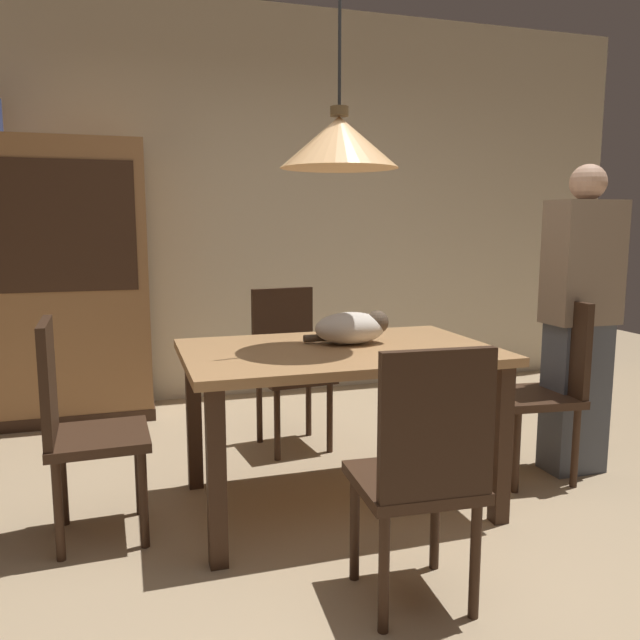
{
  "coord_description": "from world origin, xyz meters",
  "views": [
    {
      "loc": [
        -0.88,
        -2.15,
        1.31
      ],
      "look_at": [
        0.02,
        0.73,
        0.85
      ],
      "focal_mm": 35.58,
      "sensor_mm": 36.0,
      "label": 1
    }
  ],
  "objects_px": {
    "dining_table": "(338,369)",
    "pendant_lamp": "(339,142)",
    "person_standing": "(580,321)",
    "chair_far_back": "(289,360)",
    "chair_left_side": "(78,421)",
    "chair_right_side": "(546,381)",
    "chair_near_front": "(423,468)",
    "hutch_bookcase": "(61,288)",
    "cat_sleeping": "(353,328)"
  },
  "relations": [
    {
      "from": "dining_table",
      "to": "pendant_lamp",
      "type": "bearing_deg",
      "value": 69.44
    },
    {
      "from": "person_standing",
      "to": "chair_far_back",
      "type": "bearing_deg",
      "value": 147.5
    },
    {
      "from": "chair_left_side",
      "to": "dining_table",
      "type": "bearing_deg",
      "value": 0.12
    },
    {
      "from": "dining_table",
      "to": "chair_right_side",
      "type": "xyz_separation_m",
      "value": [
        1.13,
        -0.01,
        -0.14
      ]
    },
    {
      "from": "pendant_lamp",
      "to": "chair_right_side",
      "type": "bearing_deg",
      "value": -0.41
    },
    {
      "from": "chair_left_side",
      "to": "chair_right_side",
      "type": "bearing_deg",
      "value": -0.15
    },
    {
      "from": "dining_table",
      "to": "person_standing",
      "type": "relative_size",
      "value": 0.87
    },
    {
      "from": "chair_near_front",
      "to": "chair_far_back",
      "type": "relative_size",
      "value": 1.0
    },
    {
      "from": "pendant_lamp",
      "to": "person_standing",
      "type": "relative_size",
      "value": 0.81
    },
    {
      "from": "dining_table",
      "to": "hutch_bookcase",
      "type": "distance_m",
      "value": 2.23
    },
    {
      "from": "chair_left_side",
      "to": "cat_sleeping",
      "type": "distance_m",
      "value": 1.27
    },
    {
      "from": "chair_near_front",
      "to": "hutch_bookcase",
      "type": "height_order",
      "value": "hutch_bookcase"
    },
    {
      "from": "chair_far_back",
      "to": "cat_sleeping",
      "type": "distance_m",
      "value": 0.87
    },
    {
      "from": "chair_right_side",
      "to": "chair_near_front",
      "type": "bearing_deg",
      "value": -142.47
    },
    {
      "from": "cat_sleeping",
      "to": "dining_table",
      "type": "bearing_deg",
      "value": -142.81
    },
    {
      "from": "dining_table",
      "to": "cat_sleeping",
      "type": "height_order",
      "value": "cat_sleeping"
    },
    {
      "from": "chair_near_front",
      "to": "dining_table",
      "type": "bearing_deg",
      "value": 89.69
    },
    {
      "from": "dining_table",
      "to": "chair_near_front",
      "type": "relative_size",
      "value": 1.51
    },
    {
      "from": "dining_table",
      "to": "hutch_bookcase",
      "type": "relative_size",
      "value": 0.76
    },
    {
      "from": "chair_right_side",
      "to": "dining_table",
      "type": "bearing_deg",
      "value": 179.59
    },
    {
      "from": "chair_left_side",
      "to": "pendant_lamp",
      "type": "xyz_separation_m",
      "value": [
        1.13,
        0.0,
        1.15
      ]
    },
    {
      "from": "chair_near_front",
      "to": "cat_sleeping",
      "type": "bearing_deg",
      "value": 83.99
    },
    {
      "from": "chair_far_back",
      "to": "person_standing",
      "type": "xyz_separation_m",
      "value": [
        1.34,
        -0.86,
        0.3
      ]
    },
    {
      "from": "cat_sleeping",
      "to": "person_standing",
      "type": "bearing_deg",
      "value": -2.33
    },
    {
      "from": "person_standing",
      "to": "chair_right_side",
      "type": "bearing_deg",
      "value": -171.77
    },
    {
      "from": "cat_sleeping",
      "to": "chair_far_back",
      "type": "bearing_deg",
      "value": 97.33
    },
    {
      "from": "dining_table",
      "to": "cat_sleeping",
      "type": "relative_size",
      "value": 3.58
    },
    {
      "from": "chair_far_back",
      "to": "chair_near_front",
      "type": "bearing_deg",
      "value": -89.88
    },
    {
      "from": "chair_far_back",
      "to": "person_standing",
      "type": "height_order",
      "value": "person_standing"
    },
    {
      "from": "chair_left_side",
      "to": "chair_far_back",
      "type": "distance_m",
      "value": 1.42
    },
    {
      "from": "pendant_lamp",
      "to": "hutch_bookcase",
      "type": "relative_size",
      "value": 0.7
    },
    {
      "from": "chair_left_side",
      "to": "chair_near_front",
      "type": "bearing_deg",
      "value": -37.94
    },
    {
      "from": "cat_sleeping",
      "to": "hutch_bookcase",
      "type": "relative_size",
      "value": 0.21
    },
    {
      "from": "chair_near_front",
      "to": "chair_left_side",
      "type": "relative_size",
      "value": 1.0
    },
    {
      "from": "person_standing",
      "to": "chair_left_side",
      "type": "bearing_deg",
      "value": -179.44
    },
    {
      "from": "chair_right_side",
      "to": "pendant_lamp",
      "type": "xyz_separation_m",
      "value": [
        -1.13,
        0.01,
        1.15
      ]
    },
    {
      "from": "cat_sleeping",
      "to": "person_standing",
      "type": "height_order",
      "value": "person_standing"
    },
    {
      "from": "dining_table",
      "to": "person_standing",
      "type": "bearing_deg",
      "value": 0.94
    },
    {
      "from": "hutch_bookcase",
      "to": "chair_left_side",
      "type": "bearing_deg",
      "value": -84.02
    },
    {
      "from": "cat_sleeping",
      "to": "person_standing",
      "type": "distance_m",
      "value": 1.24
    },
    {
      "from": "dining_table",
      "to": "pendant_lamp",
      "type": "height_order",
      "value": "pendant_lamp"
    },
    {
      "from": "cat_sleeping",
      "to": "chair_near_front",
      "type": "bearing_deg",
      "value": -96.01
    },
    {
      "from": "cat_sleeping",
      "to": "pendant_lamp",
      "type": "xyz_separation_m",
      "value": [
        -0.1,
        -0.07,
        0.84
      ]
    },
    {
      "from": "dining_table",
      "to": "cat_sleeping",
      "type": "distance_m",
      "value": 0.21
    },
    {
      "from": "chair_near_front",
      "to": "pendant_lamp",
      "type": "height_order",
      "value": "pendant_lamp"
    },
    {
      "from": "chair_left_side",
      "to": "cat_sleeping",
      "type": "xyz_separation_m",
      "value": [
        1.22,
        0.07,
        0.32
      ]
    },
    {
      "from": "hutch_bookcase",
      "to": "cat_sleeping",
      "type": "bearing_deg",
      "value": -50.53
    },
    {
      "from": "chair_far_back",
      "to": "person_standing",
      "type": "bearing_deg",
      "value": -32.5
    },
    {
      "from": "chair_near_front",
      "to": "hutch_bookcase",
      "type": "bearing_deg",
      "value": 116.2
    },
    {
      "from": "chair_far_back",
      "to": "hutch_bookcase",
      "type": "bearing_deg",
      "value": 145.22
    }
  ]
}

